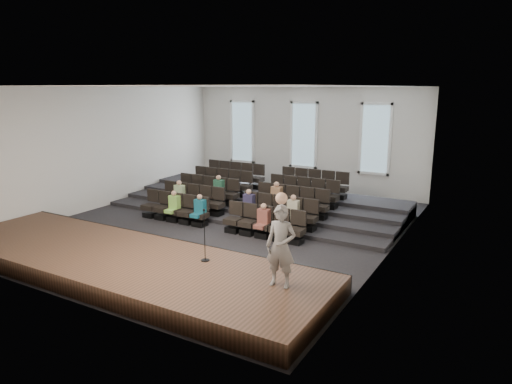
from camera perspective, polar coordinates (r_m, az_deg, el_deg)
ground at (r=16.96m, az=-3.84°, el=-4.10°), size 14.00×14.00×0.00m
ceiling at (r=16.22m, az=-4.11°, el=13.08°), size 12.00×14.00×0.02m
wall_back at (r=22.53m, az=6.04°, el=6.60°), size 12.00×0.04×5.00m
wall_front at (r=11.36m, az=-24.00°, el=-0.70°), size 12.00×0.04×5.00m
wall_left at (r=20.34m, az=-18.29°, el=5.34°), size 0.04×14.00×5.00m
wall_right at (r=14.02m, az=16.98°, el=2.27°), size 0.04×14.00×5.00m
stage at (r=13.18m, az=-16.34°, el=-8.54°), size 11.80×3.60×0.50m
stage_lip at (r=14.37m, az=-11.26°, el=-6.45°), size 11.80×0.06×0.52m
risers at (r=19.52m, az=1.30°, el=-1.19°), size 11.80×4.80×0.60m
seating_rows at (r=18.03m, az=-1.17°, el=-0.79°), size 6.80×4.70×1.67m
windows at (r=22.45m, az=5.98°, el=7.09°), size 8.44×0.10×3.24m
audience at (r=17.00m, az=-3.28°, el=-1.21°), size 5.45×2.64×1.10m
speaker at (r=10.38m, az=3.13°, el=-6.81°), size 0.74×0.54×1.91m
mic_stand at (r=12.10m, az=-6.41°, el=-6.65°), size 0.24×0.24×1.42m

